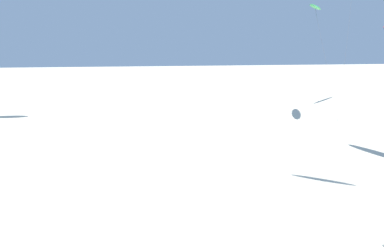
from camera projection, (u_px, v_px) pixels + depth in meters
flying_kite_1 at (315, 7)px, 50.49m from camera, size 3.87×8.04×13.84m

